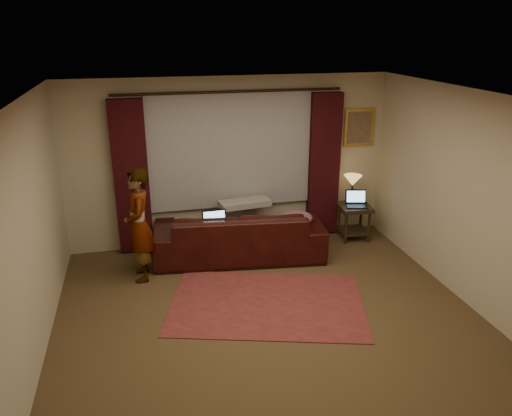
% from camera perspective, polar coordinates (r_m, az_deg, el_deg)
% --- Properties ---
extents(floor, '(5.00, 5.00, 0.01)m').
position_cam_1_polar(floor, '(6.03, 1.77, -12.99)').
color(floor, brown).
rests_on(floor, ground).
extents(ceiling, '(5.00, 5.00, 0.02)m').
position_cam_1_polar(ceiling, '(5.09, 2.09, 12.35)').
color(ceiling, silver).
rests_on(ceiling, ground).
extents(wall_back, '(5.00, 0.02, 2.60)m').
position_cam_1_polar(wall_back, '(7.74, -2.97, 5.27)').
color(wall_back, beige).
rests_on(wall_back, ground).
extents(wall_front, '(5.00, 0.02, 2.60)m').
position_cam_1_polar(wall_front, '(3.37, 13.64, -16.77)').
color(wall_front, beige).
rests_on(wall_front, ground).
extents(wall_left, '(0.02, 5.00, 2.60)m').
position_cam_1_polar(wall_left, '(5.38, -24.78, -3.54)').
color(wall_left, beige).
rests_on(wall_left, ground).
extents(wall_right, '(0.02, 5.00, 2.60)m').
position_cam_1_polar(wall_right, '(6.51, 23.66, 0.62)').
color(wall_right, beige).
rests_on(wall_right, ground).
extents(sheer_curtain, '(2.50, 0.05, 1.80)m').
position_cam_1_polar(sheer_curtain, '(7.64, -2.91, 6.61)').
color(sheer_curtain, '#98989F').
rests_on(sheer_curtain, wall_back).
extents(drape_left, '(0.50, 0.14, 2.30)m').
position_cam_1_polar(drape_left, '(7.55, -14.06, 3.35)').
color(drape_left, black).
rests_on(drape_left, floor).
extents(drape_right, '(0.50, 0.14, 2.30)m').
position_cam_1_polar(drape_right, '(8.07, 7.76, 4.85)').
color(drape_right, black).
rests_on(drape_right, floor).
extents(curtain_rod, '(0.04, 0.04, 3.40)m').
position_cam_1_polar(curtain_rod, '(7.43, -2.96, 13.13)').
color(curtain_rod, black).
rests_on(curtain_rod, wall_back).
extents(picture_frame, '(0.50, 0.04, 0.60)m').
position_cam_1_polar(picture_frame, '(8.25, 11.69, 9.02)').
color(picture_frame, gold).
rests_on(picture_frame, wall_back).
extents(sofa, '(2.61, 1.36, 1.01)m').
position_cam_1_polar(sofa, '(7.38, -1.97, -2.00)').
color(sofa, black).
rests_on(sofa, floor).
extents(throw_blanket, '(0.81, 0.41, 0.09)m').
position_cam_1_polar(throw_blanket, '(7.52, -1.32, 2.49)').
color(throw_blanket, gray).
rests_on(throw_blanket, sofa).
extents(clothing_pile, '(0.58, 0.50, 0.21)m').
position_cam_1_polar(clothing_pile, '(7.36, 4.61, -1.26)').
color(clothing_pile, '#7F485C').
rests_on(clothing_pile, sofa).
extents(laptop_sofa, '(0.37, 0.41, 0.26)m').
position_cam_1_polar(laptop_sofa, '(7.18, -4.58, -1.60)').
color(laptop_sofa, black).
rests_on(laptop_sofa, sofa).
extents(area_rug, '(2.75, 2.21, 0.01)m').
position_cam_1_polar(area_rug, '(6.38, 1.30, -10.83)').
color(area_rug, maroon).
rests_on(area_rug, floor).
extents(end_table, '(0.54, 0.54, 0.57)m').
position_cam_1_polar(end_table, '(8.25, 11.10, -1.57)').
color(end_table, black).
rests_on(end_table, floor).
extents(tiffany_lamp, '(0.29, 0.29, 0.46)m').
position_cam_1_polar(tiffany_lamp, '(8.20, 10.93, 2.15)').
color(tiffany_lamp, '#9D8447').
rests_on(tiffany_lamp, end_table).
extents(laptop_table, '(0.41, 0.43, 0.24)m').
position_cam_1_polar(laptop_table, '(8.07, 11.48, 0.99)').
color(laptop_table, black).
rests_on(laptop_table, end_table).
extents(person, '(0.47, 0.47, 1.56)m').
position_cam_1_polar(person, '(6.83, -13.23, -1.93)').
color(person, gray).
rests_on(person, floor).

